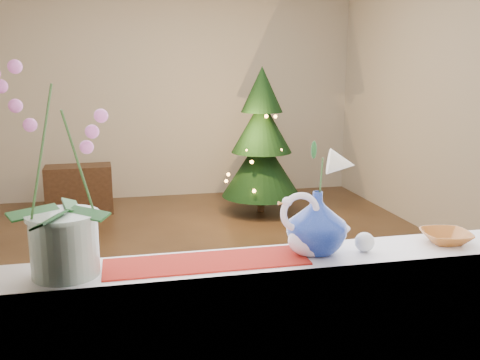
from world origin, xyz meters
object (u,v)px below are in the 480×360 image
Objects in this scene: paperweight at (365,242)px; xmas_tree at (262,141)px; side_table at (79,189)px; amber_dish at (446,238)px; orchid_pot at (59,172)px; blue_vase at (317,218)px; swan at (314,226)px.

paperweight is 0.04× the size of xmas_tree.
xmas_tree is 2.08m from side_table.
xmas_tree is (0.30, 3.86, -0.14)m from amber_dish.
amber_dish is at bearing -94.45° from xmas_tree.
orchid_pot reaches higher than side_table.
blue_vase is at bearing 170.71° from paperweight.
paperweight is at bearing -9.29° from blue_vase.
amber_dish is 3.87m from xmas_tree.
swan is 0.16× the size of xmas_tree.
blue_vase is 0.37× the size of side_table.
swan reaches higher than paperweight.
swan is at bearing -102.30° from xmas_tree.
side_table is at bearing 111.46° from amber_dish.
side_table is at bearing 93.72° from orchid_pot.
orchid_pot is 0.89m from blue_vase.
blue_vase is (0.87, 0.02, -0.21)m from orchid_pot.
swan is 0.04m from blue_vase.
orchid_pot is 2.63× the size of swan.
swan reaches higher than amber_dish.
blue_vase reaches higher than paperweight.
blue_vase reaches higher than swan.
amber_dish reaches higher than side_table.
swan is 0.99× the size of blue_vase.
swan is at bearing -77.41° from side_table.
blue_vase is 3.64× the size of paperweight.
paperweight is 4.52m from side_table.
xmas_tree reaches higher than side_table.
swan is 4.48m from side_table.
side_table is at bearing 121.32° from swan.
amber_dish is at bearing -70.72° from side_table.
paperweight is at bearing -176.31° from amber_dish.
xmas_tree is 2.26× the size of side_table.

